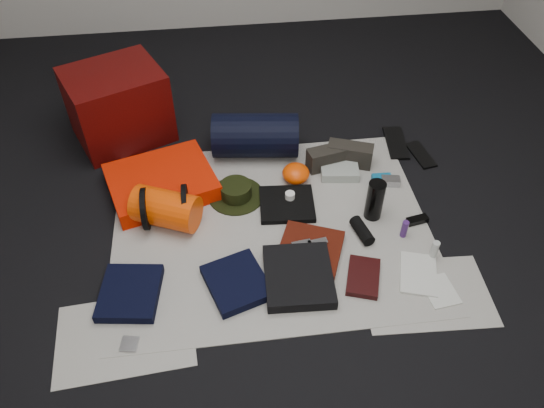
{
  "coord_description": "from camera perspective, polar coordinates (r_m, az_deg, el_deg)",
  "views": [
    {
      "loc": [
        -0.23,
        -1.83,
        2.0
      ],
      "look_at": [
        0.01,
        0.07,
        0.1
      ],
      "focal_mm": 35.0,
      "sensor_mm": 36.0,
      "label": 1
    }
  ],
  "objects": [
    {
      "name": "sack_strap_left",
      "position": [
        2.73,
        -13.46,
        -0.5
      ],
      "size": [
        0.02,
        0.22,
        0.22
      ],
      "primitive_type": "cylinder",
      "rotation": [
        0.0,
        1.57,
        0.0
      ],
      "color": "black",
      "rests_on": "newspaper_mat"
    },
    {
      "name": "red_cabinet",
      "position": [
        3.29,
        -16.22,
        10.16
      ],
      "size": [
        0.66,
        0.61,
        0.44
      ],
      "primitive_type": "cube",
      "rotation": [
        0.0,
        0.0,
        0.41
      ],
      "color": "#4D0705",
      "rests_on": "floor"
    },
    {
      "name": "newspaper_sheet_front_left",
      "position": [
        2.42,
        -15.49,
        -13.47
      ],
      "size": [
        0.61,
        0.44,
        0.0
      ],
      "primitive_type": "cube",
      "rotation": [
        0.0,
        0.0,
        0.07
      ],
      "color": "beige",
      "rests_on": "floor"
    },
    {
      "name": "newspaper_mat",
      "position": [
        2.72,
        -0.07,
        -2.45
      ],
      "size": [
        1.6,
        1.3,
        0.01
      ],
      "primitive_type": "cube",
      "color": "beige",
      "rests_on": "floor"
    },
    {
      "name": "navy_duffel",
      "position": [
        3.07,
        -1.8,
        7.38
      ],
      "size": [
        0.52,
        0.31,
        0.26
      ],
      "primitive_type": "cylinder",
      "rotation": [
        0.0,
        1.57,
        -0.12
      ],
      "color": "black",
      "rests_on": "newspaper_mat"
    },
    {
      "name": "floor",
      "position": [
        2.73,
        -0.07,
        -2.64
      ],
      "size": [
        4.5,
        4.5,
        0.02
      ],
      "primitive_type": "cube",
      "color": "black",
      "rests_on": "ground"
    },
    {
      "name": "trousers_navy_a",
      "position": [
        2.51,
        -15.02,
        -9.21
      ],
      "size": [
        0.3,
        0.33,
        0.05
      ],
      "primitive_type": "cube",
      "rotation": [
        0.0,
        0.0,
        -0.14
      ],
      "color": "black",
      "rests_on": "newspaper_mat"
    },
    {
      "name": "flip_flop_left",
      "position": [
        3.3,
        13.17,
        6.42
      ],
      "size": [
        0.15,
        0.32,
        0.02
      ],
      "primitive_type": "cube",
      "rotation": [
        0.0,
        0.0,
        -0.12
      ],
      "color": "black",
      "rests_on": "floor"
    },
    {
      "name": "stuff_sack",
      "position": [
        2.72,
        -11.34,
        -0.49
      ],
      "size": [
        0.38,
        0.31,
        0.19
      ],
      "primitive_type": "cylinder",
      "rotation": [
        0.0,
        1.57,
        -0.42
      ],
      "color": "#FA4404",
      "rests_on": "newspaper_mat"
    },
    {
      "name": "trousers_charcoal",
      "position": [
        2.48,
        2.86,
        -7.78
      ],
      "size": [
        0.33,
        0.37,
        0.06
      ],
      "primitive_type": "cube",
      "rotation": [
        0.0,
        0.0,
        -0.05
      ],
      "color": "black",
      "rests_on": "newspaper_mat"
    },
    {
      "name": "compact_camera",
      "position": [
        3.0,
        12.63,
        2.41
      ],
      "size": [
        0.11,
        0.08,
        0.04
      ],
      "primitive_type": "cube",
      "rotation": [
        0.0,
        0.0,
        -0.18
      ],
      "color": "#A6A6AA",
      "rests_on": "newspaper_mat"
    },
    {
      "name": "sleeping_pad",
      "position": [
        2.94,
        -11.8,
        2.31
      ],
      "size": [
        0.65,
        0.59,
        0.1
      ],
      "primitive_type": "cube",
      "rotation": [
        0.0,
        0.0,
        0.3
      ],
      "color": "red",
      "rests_on": "newspaper_mat"
    },
    {
      "name": "toiletry_purple",
      "position": [
        2.72,
        14.05,
        -2.62
      ],
      "size": [
        0.03,
        0.03,
        0.1
      ],
      "primitive_type": "cylinder",
      "rotation": [
        0.0,
        0.0,
        0.0
      ],
      "color": "#431F66",
      "rests_on": "newspaper_mat"
    },
    {
      "name": "water_bottle",
      "position": [
        2.74,
        11.0,
        0.41
      ],
      "size": [
        0.1,
        0.1,
        0.22
      ],
      "primitive_type": "cylinder",
      "rotation": [
        0.0,
        0.0,
        -0.07
      ],
      "color": "black",
      "rests_on": "newspaper_mat"
    },
    {
      "name": "hiking_boot_right",
      "position": [
        3.07,
        8.38,
        5.33
      ],
      "size": [
        0.27,
        0.18,
        0.13
      ],
      "primitive_type": "cube",
      "rotation": [
        0.0,
        0.0,
        -0.36
      ],
      "color": "#2C2822",
      "rests_on": "newspaper_mat"
    },
    {
      "name": "boonie_crown",
      "position": [
        2.85,
        -3.92,
        1.5
      ],
      "size": [
        0.17,
        0.17,
        0.08
      ],
      "primitive_type": "cylinder",
      "color": "black",
      "rests_on": "boonie_brim"
    },
    {
      "name": "boonie_brim",
      "position": [
        2.88,
        -3.88,
        0.9
      ],
      "size": [
        0.36,
        0.36,
        0.01
      ],
      "primitive_type": "cylinder",
      "rotation": [
        0.0,
        0.0,
        -0.21
      ],
      "color": "black",
      "rests_on": "newspaper_mat"
    },
    {
      "name": "sack_strap_right",
      "position": [
        2.71,
        -9.28,
        -0.13
      ],
      "size": [
        0.03,
        0.22,
        0.22
      ],
      "primitive_type": "cylinder",
      "rotation": [
        0.0,
        1.57,
        0.0
      ],
      "color": "black",
      "rests_on": "newspaper_mat"
    },
    {
      "name": "tape_roll",
      "position": [
        2.81,
        1.95,
        0.91
      ],
      "size": [
        0.05,
        0.05,
        0.04
      ],
      "primitive_type": "cylinder",
      "color": "white",
      "rests_on": "black_tshirt"
    },
    {
      "name": "map_printout",
      "position": [
        2.58,
        17.61,
        -8.87
      ],
      "size": [
        0.16,
        0.19,
        0.01
      ],
      "primitive_type": "cube",
      "rotation": [
        0.0,
        0.0,
        0.12
      ],
      "color": "silver",
      "rests_on": "newspaper_mat"
    },
    {
      "name": "speaker",
      "position": [
        2.69,
        9.66,
        -2.85
      ],
      "size": [
        0.1,
        0.17,
        0.06
      ],
      "primitive_type": "cylinder",
      "rotation": [
        1.57,
        0.0,
        0.24
      ],
      "color": "black",
      "rests_on": "newspaper_mat"
    },
    {
      "name": "energy_bar_b",
      "position": [
        2.59,
        4.94,
        -4.13
      ],
      "size": [
        0.1,
        0.05,
        0.01
      ],
      "primitive_type": "cube",
      "rotation": [
        0.0,
        0.0,
        0.14
      ],
      "color": "#A6A6AA",
      "rests_on": "red_shirt"
    },
    {
      "name": "newspaper_sheet_front_right",
      "position": [
        2.56,
        16.2,
        -9.21
      ],
      "size": [
        0.6,
        0.43,
        0.0
      ],
      "primitive_type": "cube",
      "rotation": [
        0.0,
        0.0,
        -0.05
      ],
      "color": "beige",
      "rests_on": "floor"
    },
    {
      "name": "black_tshirt",
      "position": [
        2.81,
        1.62,
        -0.01
      ],
      "size": [
        0.3,
        0.29,
        0.03
      ],
      "primitive_type": "cube",
      "rotation": [
        0.0,
        0.0,
        -0.07
      ],
      "color": "black",
      "rests_on": "newspaper_mat"
    },
    {
      "name": "flip_flop_right",
      "position": [
        3.26,
        15.71,
        5.12
      ],
      "size": [
        0.13,
        0.25,
        0.01
      ],
      "primitive_type": "cube",
      "rotation": [
        0.0,
        0.0,
        0.16
      ],
      "color": "black",
      "rests_on": "floor"
    },
    {
      "name": "energy_bar_a",
      "position": [
        2.58,
        3.19,
        -4.3
      ],
      "size": [
        0.1,
        0.05,
        0.01
      ],
      "primitive_type": "cube",
      "rotation": [
        0.0,
        0.0,
        0.14
      ],
      "color": "#A6A6AA",
      "rests_on": "red_shirt"
    },
    {
      "name": "sunglasses",
      "position": [
        2.83,
        15.35,
        -1.67
      ],
      "size": [
        0.12,
        0.06,
        0.03
      ],
      "primitive_type": "cube",
      "rotation": [
        0.0,
        0.0,
        0.19
      ],
      "color": "black",
      "rests_on": "newspaper_mat"
    },
    {
      "name": "paperback_book",
      "position": [
        2.53,
        9.79,
        -7.73
      ],
      "size": [
        0.21,
        0.26,
        0.03
      ],
      "primitive_type": "cube",
      "rotation": [
        0.0,
        0.0,
        -0.32
      ],
      "color": "black",
      "rests_on": "newspaper_mat"
    },
    {
      "name": "orange_stuff_sack",
      "position": [
        2.94,
        2.58,
        3.31
      ],
      "size": [
        0.19,
        0.19,
        0.1
      ],
      "primitive_type": "ellipsoid",
      "rotation": [
        0.0,
        0.0,
        -0.29
      ],
      "color": "#FA4404",
      "rests_on": "newspaper_mat"
    },
    {
      "name": "toiletry_clear",
      "position": [
        2.66,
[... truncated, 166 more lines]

